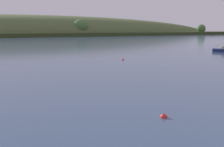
% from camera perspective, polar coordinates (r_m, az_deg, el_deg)
% --- Properties ---
extents(far_shoreline_hill, '(594.89, 132.12, 40.42)m').
position_cam_1_polar(far_shoreline_hill, '(275.38, -15.24, 7.92)').
color(far_shoreline_hill, '#35401E').
rests_on(far_shoreline_hill, ground).
extents(mooring_buoy_foreground, '(0.51, 0.51, 0.59)m').
position_cam_1_polar(mooring_buoy_foreground, '(19.00, 11.08, -9.28)').
color(mooring_buoy_foreground, red).
rests_on(mooring_buoy_foreground, ground).
extents(mooring_buoy_midchannel, '(0.68, 0.68, 0.76)m').
position_cam_1_polar(mooring_buoy_midchannel, '(53.55, 2.26, 2.98)').
color(mooring_buoy_midchannel, '#E06675').
rests_on(mooring_buoy_midchannel, ground).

